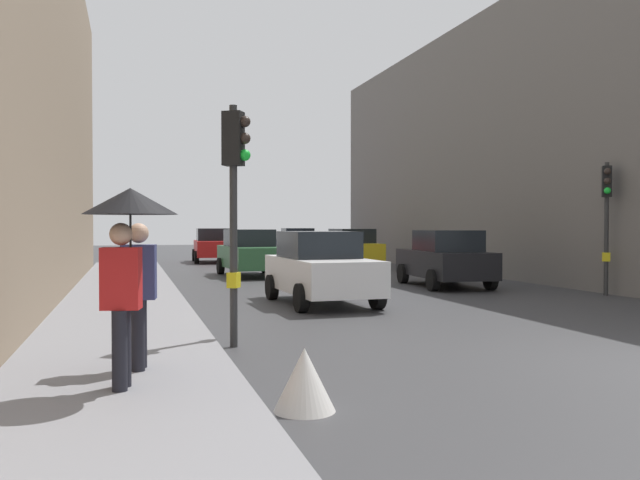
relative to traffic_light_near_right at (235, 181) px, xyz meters
name	(u,v)px	position (x,y,z in m)	size (l,w,h in m)	color
sidewalk_kerb	(123,321)	(-1.72, 2.87, -2.52)	(2.79, 40.00, 0.16)	gray
building_facade_right	(610,150)	(17.18, 12.43, 2.38)	(12.00, 30.29, 9.97)	slate
traffic_light_near_right	(235,181)	(0.00, 0.00, 0.00)	(0.44, 0.36, 3.77)	#2D2D2D
traffic_light_mid_street	(607,204)	(10.87, 4.88, -0.10)	(0.38, 0.44, 3.62)	#2D2D2D
car_white_compact	(321,268)	(2.87, 5.17, -1.72)	(2.13, 4.26, 1.76)	silver
car_dark_suv	(445,259)	(7.87, 8.50, -1.72)	(2.27, 4.33, 1.76)	black
car_green_estate	(250,253)	(2.80, 14.55, -1.72)	(2.19, 4.29, 1.76)	#2D6038
car_blue_van	(297,244)	(7.63, 26.67, -1.72)	(2.27, 4.33, 1.76)	navy
car_red_sedan	(213,245)	(2.58, 24.55, -1.72)	(2.18, 4.28, 1.76)	red
car_yellow_taxi	(351,248)	(8.08, 18.37, -1.72)	(2.06, 4.22, 1.76)	yellow
pedestrian_with_umbrella	(128,231)	(-1.60, -2.99, -0.76)	(1.00, 1.00, 2.14)	black
pedestrian_with_grey_backpack	(135,287)	(-1.52, -2.02, -1.44)	(0.63, 0.37, 1.77)	black
warning_sign_triangle	(304,380)	(0.13, -3.79, -2.28)	(0.64, 0.64, 0.65)	silver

